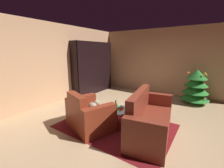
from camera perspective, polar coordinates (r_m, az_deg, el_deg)
ground_plane at (r=3.88m, az=5.23°, el=-14.51°), size 7.66×7.66×0.00m
wall_back at (r=6.49m, az=19.44°, el=8.06°), size 5.59×0.06×2.65m
wall_left at (r=5.36m, az=-21.53°, el=7.07°), size 0.06×6.51×2.65m
area_rug at (r=3.72m, az=1.31°, el=-15.67°), size 2.58×1.82×0.01m
bookshelf_unit at (r=6.44m, az=-6.25°, el=6.06°), size 0.39×2.08×2.12m
armchair_red at (r=3.54m, az=-8.98°, el=-11.78°), size 1.26×1.08×0.86m
couch_red at (r=3.38m, az=14.02°, el=-13.22°), size 1.02×1.89×0.93m
coffee_table at (r=3.60m, az=1.58°, el=-10.29°), size 0.63×0.63×0.41m
book_stack_on_table at (r=3.57m, az=2.49°, el=-9.11°), size 0.21×0.18×0.08m
bottle_on_table at (r=3.38m, az=1.43°, el=-8.99°), size 0.08×0.08×0.29m
decorated_tree at (r=5.73m, az=29.35°, el=-0.86°), size 0.91×0.91×1.17m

